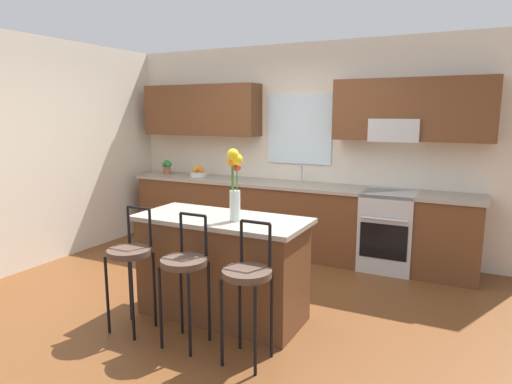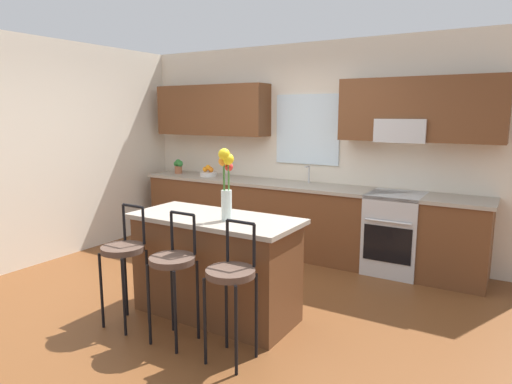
{
  "view_description": "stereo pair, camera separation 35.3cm",
  "coord_description": "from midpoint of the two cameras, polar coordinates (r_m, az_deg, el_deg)",
  "views": [
    {
      "loc": [
        2.16,
        -3.55,
        1.82
      ],
      "look_at": [
        0.09,
        0.55,
        1.0
      ],
      "focal_mm": 31.35,
      "sensor_mm": 36.0,
      "label": 1
    },
    {
      "loc": [
        2.46,
        -3.38,
        1.82
      ],
      "look_at": [
        0.09,
        0.55,
        1.0
      ],
      "focal_mm": 31.35,
      "sensor_mm": 36.0,
      "label": 2
    }
  ],
  "objects": [
    {
      "name": "ground_plane",
      "position": [
        4.54,
        -2.39,
        -13.49
      ],
      "size": [
        14.0,
        14.0,
        0.0
      ],
      "primitive_type": "plane",
      "color": "brown"
    },
    {
      "name": "wall_left",
      "position": [
        6.17,
        -21.17,
        5.07
      ],
      "size": [
        0.12,
        4.6,
        2.7
      ],
      "primitive_type": "cube",
      "color": "beige",
      "rests_on": "ground"
    },
    {
      "name": "back_wall_assembly",
      "position": [
        5.92,
        8.44,
        7.01
      ],
      "size": [
        5.6,
        0.5,
        2.7
      ],
      "color": "beige",
      "rests_on": "ground"
    },
    {
      "name": "counter_run",
      "position": [
        5.82,
        6.88,
        -3.43
      ],
      "size": [
        4.56,
        0.64,
        0.92
      ],
      "color": "brown",
      "rests_on": "ground"
    },
    {
      "name": "sink_faucet",
      "position": [
        5.8,
        8.44,
        2.48
      ],
      "size": [
        0.02,
        0.13,
        0.23
      ],
      "color": "#B7BABC",
      "rests_on": "counter_run"
    },
    {
      "name": "oven_range",
      "position": [
        5.42,
        19.04,
        -4.99
      ],
      "size": [
        0.6,
        0.64,
        0.92
      ],
      "color": "#B7BABC",
      "rests_on": "ground"
    },
    {
      "name": "kitchen_island",
      "position": [
        4.05,
        -2.69,
        -9.45
      ],
      "size": [
        1.53,
        0.69,
        0.92
      ],
      "color": "brown",
      "rests_on": "ground"
    },
    {
      "name": "bar_stool_near",
      "position": [
        3.92,
        -14.06,
        -7.75
      ],
      "size": [
        0.36,
        0.36,
        1.04
      ],
      "color": "black",
      "rests_on": "ground"
    },
    {
      "name": "bar_stool_middle",
      "position": [
        3.57,
        -7.73,
        -9.33
      ],
      "size": [
        0.36,
        0.36,
        1.04
      ],
      "color": "black",
      "rests_on": "ground"
    },
    {
      "name": "bar_stool_far",
      "position": [
        3.27,
        -0.06,
        -11.08
      ],
      "size": [
        0.36,
        0.36,
        1.04
      ],
      "color": "black",
      "rests_on": "ground"
    },
    {
      "name": "flower_vase",
      "position": [
        3.7,
        -1.11,
        1.56
      ],
      "size": [
        0.13,
        0.16,
        0.61
      ],
      "color": "silver",
      "rests_on": "kitchen_island"
    },
    {
      "name": "fruit_bowl_oranges",
      "position": [
        6.42,
        -4.55,
        2.5
      ],
      "size": [
        0.24,
        0.24,
        0.16
      ],
      "color": "silver",
      "rests_on": "counter_run"
    },
    {
      "name": "potted_plant_small",
      "position": [
        6.75,
        -8.41,
        3.33
      ],
      "size": [
        0.17,
        0.11,
        0.21
      ],
      "color": "#9E5B3D",
      "rests_on": "counter_run"
    }
  ]
}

